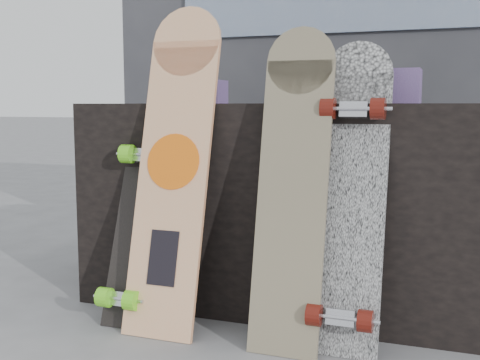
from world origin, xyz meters
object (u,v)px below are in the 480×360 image
at_px(longboard_celtic, 293,177).
at_px(skateboard_dark, 137,214).
at_px(longboard_cascadia, 350,191).
at_px(vendor_table, 291,205).
at_px(longboard_geisha, 175,157).

height_order(longboard_celtic, skateboard_dark, longboard_celtic).
xyz_separation_m(longboard_celtic, longboard_cascadia, (0.18, 0.05, -0.04)).
relative_size(vendor_table, longboard_celtic, 1.52).
height_order(vendor_table, longboard_cascadia, longboard_cascadia).
distance_m(vendor_table, skateboard_dark, 0.61).
relative_size(longboard_celtic, skateboard_dark, 1.36).
bearing_deg(longboard_geisha, skateboard_dark, -179.66).
bearing_deg(vendor_table, longboard_geisha, -131.34).
xyz_separation_m(vendor_table, longboard_celtic, (0.12, -0.40, 0.16)).
distance_m(vendor_table, longboard_cascadia, 0.48).
height_order(vendor_table, longboard_geisha, longboard_geisha).
bearing_deg(longboard_geisha, longboard_celtic, -4.26).
height_order(longboard_geisha, longboard_celtic, longboard_geisha).
bearing_deg(longboard_cascadia, skateboard_dark, -178.85).
height_order(longboard_celtic, longboard_cascadia, longboard_celtic).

